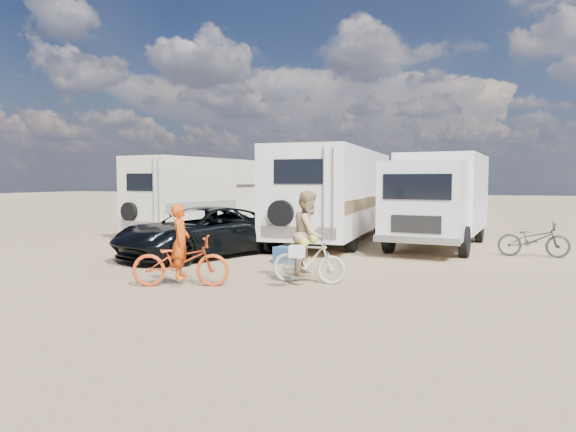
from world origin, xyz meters
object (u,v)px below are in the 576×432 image
at_px(bike_parked, 534,239).
at_px(cooler, 285,255).
at_px(rv_left, 196,197).
at_px(rider_woman, 309,242).
at_px(crate, 288,244).
at_px(rider_man, 181,250).
at_px(box_truck, 438,201).
at_px(dark_suv, 201,232).
at_px(bike_man, 181,261).
at_px(rv_main, 335,196).
at_px(bike_woman, 309,261).

bearing_deg(bike_parked, cooler, 116.04).
distance_m(rv_left, rider_woman, 10.55).
distance_m(bike_parked, crate, 7.30).
bearing_deg(rider_man, box_truck, -49.42).
relative_size(dark_suv, bike_parked, 2.68).
bearing_deg(box_truck, bike_man, -112.64).
relative_size(rv_main, rider_woman, 4.89).
bearing_deg(bike_woman, box_truck, -18.83).
bearing_deg(dark_suv, rv_left, 143.25).
relative_size(rv_main, dark_suv, 1.70).
height_order(rv_left, rider_woman, rv_left).
relative_size(rv_left, cooler, 11.48).
height_order(rider_woman, cooler, rider_woman).
bearing_deg(rv_left, crate, -21.15).
bearing_deg(bike_parked, rider_man, 130.76).
relative_size(bike_woman, cooler, 2.95).
bearing_deg(dark_suv, bike_man, -43.89).
xyz_separation_m(dark_suv, cooler, (2.74, -0.27, -0.50)).
xyz_separation_m(rv_main, cooler, (0.17, -5.38, -1.41)).
height_order(bike_man, crate, bike_man).
distance_m(bike_woman, bike_parked, 7.64).
height_order(dark_suv, bike_man, dark_suv).
bearing_deg(rider_man, cooler, -36.76).
bearing_deg(rv_main, bike_woman, -80.60).
distance_m(rv_main, rv_left, 5.72).
distance_m(bike_woman, rider_man, 2.72).
bearing_deg(cooler, bike_man, -87.98).
bearing_deg(rv_main, cooler, -90.61).
relative_size(rv_left, bike_man, 3.13).
xyz_separation_m(rv_left, cooler, (5.89, -5.29, -1.32)).
distance_m(dark_suv, crate, 3.04).
xyz_separation_m(bike_parked, crate, (-7.22, -0.97, -0.34)).
height_order(dark_suv, rider_man, rider_man).
bearing_deg(rv_main, bike_man, -97.43).
bearing_deg(rv_left, bike_woman, -39.15).
bearing_deg(bike_woman, rv_left, 41.23).
xyz_separation_m(bike_woman, rider_woman, (0.00, 0.00, 0.42)).
height_order(rv_main, rider_man, rv_main).
bearing_deg(cooler, crate, 126.71).
bearing_deg(rv_main, box_truck, -9.45).
distance_m(dark_suv, bike_man, 4.22).
relative_size(box_truck, rider_man, 4.35).
height_order(rv_main, bike_parked, rv_main).
xyz_separation_m(bike_man, crate, (0.00, 6.22, -0.36)).
xyz_separation_m(rv_left, rider_woman, (7.32, -7.56, -0.63)).
distance_m(rider_man, cooler, 3.71).
bearing_deg(rv_left, box_truck, 4.56).
relative_size(rider_woman, cooler, 3.29).
xyz_separation_m(rv_left, bike_parked, (12.16, -1.65, -1.03)).
bearing_deg(bike_man, dark_suv, 3.30).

